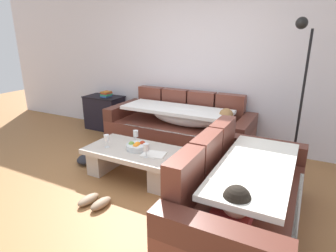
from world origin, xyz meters
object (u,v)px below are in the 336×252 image
(wine_glass_near_right, at_px, (146,148))
(open_magazine, at_px, (154,154))
(book_stack_on_cabinet, at_px, (106,94))
(floor_lamp, at_px, (299,88))
(coffee_table, at_px, (134,159))
(crumpled_garment, at_px, (90,158))
(side_cabinet, at_px, (105,112))
(fruit_bowl, at_px, (137,146))
(wine_glass_near_left, at_px, (107,139))
(wine_glass_far_back, at_px, (136,134))
(couch_near_window, at_px, (242,198))
(couch_along_wall, at_px, (181,128))
(pair_of_shoes, at_px, (95,202))

(wine_glass_near_right, bearing_deg, open_magazine, 66.46)
(book_stack_on_cabinet, bearing_deg, floor_lamp, -3.65)
(coffee_table, xyz_separation_m, crumpled_garment, (-0.80, 0.05, -0.18))
(side_cabinet, xyz_separation_m, crumpled_garment, (0.81, -1.32, -0.26))
(book_stack_on_cabinet, height_order, floor_lamp, floor_lamp)
(fruit_bowl, bearing_deg, wine_glass_near_left, -163.11)
(fruit_bowl, height_order, wine_glass_near_right, wine_glass_near_right)
(wine_glass_far_back, relative_size, crumpled_garment, 0.42)
(couch_near_window, relative_size, side_cabinet, 2.57)
(wine_glass_near_right, relative_size, side_cabinet, 0.23)
(wine_glass_near_right, relative_size, wine_glass_far_back, 1.00)
(couch_along_wall, relative_size, open_magazine, 8.09)
(open_magazine, distance_m, floor_lamp, 2.00)
(fruit_bowl, xyz_separation_m, floor_lamp, (1.69, 1.15, 0.69))
(couch_near_window, height_order, pair_of_shoes, couch_near_window)
(couch_along_wall, height_order, book_stack_on_cabinet, couch_along_wall)
(couch_along_wall, bearing_deg, side_cabinet, 172.54)
(book_stack_on_cabinet, relative_size, pair_of_shoes, 0.66)
(side_cabinet, relative_size, book_stack_on_cabinet, 3.41)
(wine_glass_far_back, distance_m, floor_lamp, 2.17)
(wine_glass_near_right, relative_size, book_stack_on_cabinet, 0.79)
(open_magazine, bearing_deg, wine_glass_near_left, 175.29)
(fruit_bowl, relative_size, wine_glass_near_right, 1.69)
(floor_lamp, xyz_separation_m, crumpled_garment, (-2.54, -1.11, -1.06))
(couch_along_wall, relative_size, couch_near_window, 1.22)
(fruit_bowl, height_order, open_magazine, fruit_bowl)
(book_stack_on_cabinet, relative_size, crumpled_garment, 0.53)
(open_magazine, relative_size, book_stack_on_cabinet, 1.32)
(pair_of_shoes, bearing_deg, wine_glass_near_right, 65.43)
(open_magazine, xyz_separation_m, side_cabinet, (-1.93, 1.41, -0.06))
(coffee_table, bearing_deg, crumpled_garment, 176.33)
(couch_along_wall, bearing_deg, open_magazine, -80.75)
(side_cabinet, bearing_deg, open_magazine, -36.21)
(side_cabinet, bearing_deg, couch_along_wall, -7.46)
(side_cabinet, relative_size, floor_lamp, 0.37)
(couch_along_wall, relative_size, wine_glass_far_back, 13.64)
(couch_along_wall, distance_m, wine_glass_far_back, 0.98)
(couch_along_wall, height_order, crumpled_garment, couch_along_wall)
(coffee_table, distance_m, crumpled_garment, 0.82)
(coffee_table, distance_m, book_stack_on_cabinet, 2.11)
(coffee_table, distance_m, floor_lamp, 2.27)
(fruit_bowl, distance_m, wine_glass_far_back, 0.26)
(coffee_table, distance_m, open_magazine, 0.35)
(couch_along_wall, relative_size, coffee_table, 1.89)
(wine_glass_near_right, height_order, pair_of_shoes, wine_glass_near_right)
(couch_near_window, height_order, fruit_bowl, couch_near_window)
(fruit_bowl, relative_size, floor_lamp, 0.14)
(open_magazine, bearing_deg, couch_along_wall, 88.44)
(wine_glass_near_right, distance_m, pair_of_shoes, 0.81)
(couch_along_wall, height_order, fruit_bowl, couch_along_wall)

